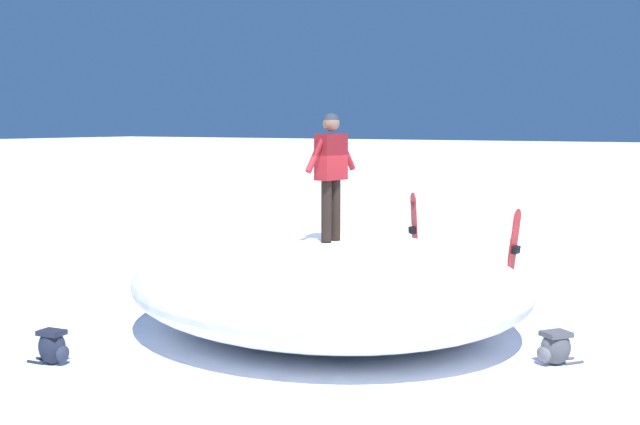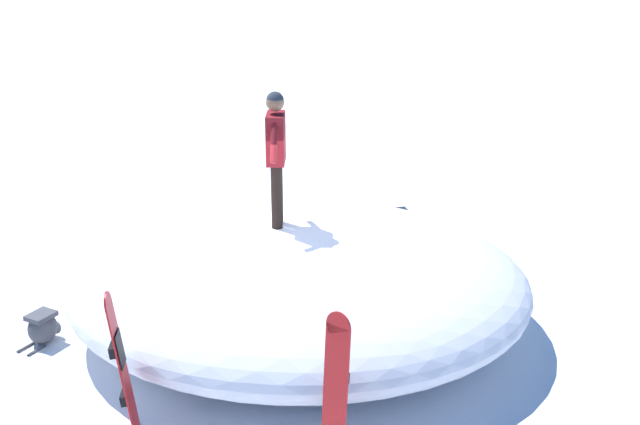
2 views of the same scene
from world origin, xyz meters
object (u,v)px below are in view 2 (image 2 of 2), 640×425
at_px(snowboard_primary_upright, 336,396).
at_px(snowboard_secondary_upright, 121,365).
at_px(backpack_near, 43,327).
at_px(backpack_far, 398,220).
at_px(snowboarder_standing, 276,147).

bearing_deg(snowboard_primary_upright, snowboard_secondary_upright, -113.51).
bearing_deg(backpack_near, snowboard_secondary_upright, 30.32).
xyz_separation_m(backpack_near, backpack_far, (-3.16, 5.24, 0.01)).
xyz_separation_m(snowboarder_standing, snowboard_secondary_upright, (2.44, -1.74, -1.52)).
bearing_deg(snowboard_secondary_upright, snowboarder_standing, 144.54).
xyz_separation_m(snowboarder_standing, snowboard_primary_upright, (3.32, 0.28, -1.47)).
height_order(backpack_near, backpack_far, backpack_far).
bearing_deg(backpack_near, backpack_far, 121.06).
bearing_deg(backpack_far, snowboarder_standing, -38.24).
distance_m(snowboarder_standing, backpack_far, 4.23).
xyz_separation_m(snowboarder_standing, backpack_near, (0.30, -2.99, -2.16)).
relative_size(snowboarder_standing, backpack_near, 2.87).
bearing_deg(snowboard_secondary_upright, backpack_near, -149.68).
bearing_deg(snowboarder_standing, snowboard_secondary_upright, -35.46).
distance_m(snowboard_primary_upright, snowboard_secondary_upright, 2.20).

